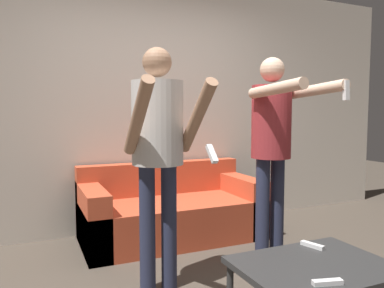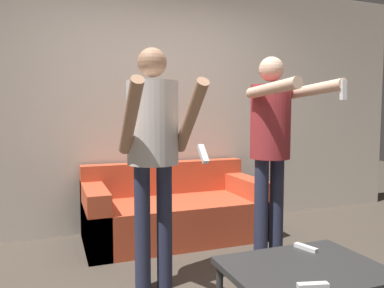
# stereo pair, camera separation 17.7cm
# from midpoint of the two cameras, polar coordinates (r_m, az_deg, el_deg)

# --- Properties ---
(wall_back) EXTENTS (6.40, 0.06, 2.70)m
(wall_back) POSITION_cam_midpoint_polar(r_m,az_deg,el_deg) (4.08, -4.36, 6.21)
(wall_back) COLOR beige
(wall_back) RESTS_ON ground_plane
(couch) EXTENTS (1.74, 0.84, 0.73)m
(couch) POSITION_cam_midpoint_polar(r_m,az_deg,el_deg) (3.80, -1.43, -10.36)
(couch) COLOR #C64C2D
(couch) RESTS_ON ground_plane
(person_standing_left) EXTENTS (0.47, 0.67, 1.68)m
(person_standing_left) POSITION_cam_midpoint_polar(r_m,az_deg,el_deg) (2.56, -3.93, 0.70)
(person_standing_left) COLOR #282D47
(person_standing_left) RESTS_ON ground_plane
(person_standing_right) EXTENTS (0.43, 0.75, 1.67)m
(person_standing_right) POSITION_cam_midpoint_polar(r_m,az_deg,el_deg) (2.97, 13.75, 0.89)
(person_standing_right) COLOR #282D47
(person_standing_right) RESTS_ON ground_plane
(coffee_table) EXTENTS (0.84, 0.62, 0.42)m
(coffee_table) POSITION_cam_midpoint_polar(r_m,az_deg,el_deg) (2.25, 19.10, -18.27)
(coffee_table) COLOR #2D2D2D
(coffee_table) RESTS_ON ground_plane
(remote_near) EXTENTS (0.15, 0.07, 0.02)m
(remote_near) POSITION_cam_midpoint_polar(r_m,az_deg,el_deg) (2.00, 20.53, -19.58)
(remote_near) COLOR white
(remote_near) RESTS_ON coffee_table
(remote_far) EXTENTS (0.08, 0.15, 0.02)m
(remote_far) POSITION_cam_midpoint_polar(r_m,az_deg,el_deg) (2.48, 19.01, -14.72)
(remote_far) COLOR white
(remote_far) RESTS_ON coffee_table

